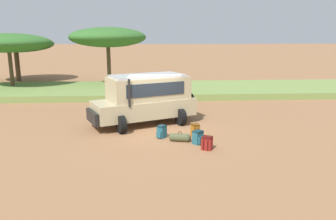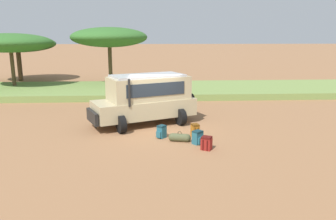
{
  "view_description": "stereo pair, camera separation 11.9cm",
  "coord_description": "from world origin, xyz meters",
  "px_view_note": "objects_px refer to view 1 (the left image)",
  "views": [
    {
      "loc": [
        -0.4,
        -14.64,
        4.28
      ],
      "look_at": [
        0.52,
        -0.26,
        1.0
      ],
      "focal_mm": 35.0,
      "sensor_mm": 36.0,
      "label": 1
    },
    {
      "loc": [
        -0.28,
        -14.64,
        4.28
      ],
      "look_at": [
        0.52,
        -0.26,
        1.0
      ],
      "focal_mm": 35.0,
      "sensor_mm": 36.0,
      "label": 2
    }
  ],
  "objects_px": {
    "acacia_tree_far_left": "(15,44)",
    "backpack_cluster_center": "(195,131)",
    "backpack_beside_front_wheel": "(198,137)",
    "safari_vehicle": "(146,98)",
    "acacia_tree_centre_back": "(108,37)",
    "acacia_tree_left_mid": "(8,43)",
    "duffel_bag_low_black_case": "(180,137)",
    "backpack_near_rear_wheel": "(162,132)",
    "backpack_outermost": "(207,143)"
  },
  "relations": [
    {
      "from": "acacia_tree_far_left",
      "to": "backpack_cluster_center",
      "type": "bearing_deg",
      "value": -52.68
    },
    {
      "from": "backpack_beside_front_wheel",
      "to": "safari_vehicle",
      "type": "bearing_deg",
      "value": 122.89
    },
    {
      "from": "acacia_tree_far_left",
      "to": "acacia_tree_centre_back",
      "type": "relative_size",
      "value": 1.08
    },
    {
      "from": "safari_vehicle",
      "to": "acacia_tree_left_mid",
      "type": "distance_m",
      "value": 15.09
    },
    {
      "from": "backpack_cluster_center",
      "to": "duffel_bag_low_black_case",
      "type": "bearing_deg",
      "value": -143.23
    },
    {
      "from": "backpack_near_rear_wheel",
      "to": "acacia_tree_centre_back",
      "type": "xyz_separation_m",
      "value": [
        -3.79,
        14.55,
        3.87
      ]
    },
    {
      "from": "safari_vehicle",
      "to": "backpack_cluster_center",
      "type": "distance_m",
      "value": 3.31
    },
    {
      "from": "acacia_tree_centre_back",
      "to": "safari_vehicle",
      "type": "bearing_deg",
      "value": -75.64
    },
    {
      "from": "backpack_near_rear_wheel",
      "to": "acacia_tree_left_mid",
      "type": "xyz_separation_m",
      "value": [
        -11.18,
        12.89,
        3.46
      ]
    },
    {
      "from": "acacia_tree_left_mid",
      "to": "acacia_tree_centre_back",
      "type": "bearing_deg",
      "value": 12.67
    },
    {
      "from": "acacia_tree_far_left",
      "to": "acacia_tree_centre_back",
      "type": "distance_m",
      "value": 10.16
    },
    {
      "from": "backpack_beside_front_wheel",
      "to": "acacia_tree_centre_back",
      "type": "xyz_separation_m",
      "value": [
        -5.22,
        15.45,
        3.87
      ]
    },
    {
      "from": "acacia_tree_left_mid",
      "to": "acacia_tree_centre_back",
      "type": "distance_m",
      "value": 7.58
    },
    {
      "from": "backpack_cluster_center",
      "to": "safari_vehicle",
      "type": "bearing_deg",
      "value": 131.91
    },
    {
      "from": "safari_vehicle",
      "to": "backpack_cluster_center",
      "type": "xyz_separation_m",
      "value": [
        2.11,
        -2.35,
        -1.01
      ]
    },
    {
      "from": "backpack_near_rear_wheel",
      "to": "acacia_tree_left_mid",
      "type": "relative_size",
      "value": 0.08
    },
    {
      "from": "backpack_outermost",
      "to": "acacia_tree_left_mid",
      "type": "distance_m",
      "value": 19.67
    },
    {
      "from": "backpack_near_rear_wheel",
      "to": "duffel_bag_low_black_case",
      "type": "height_order",
      "value": "backpack_near_rear_wheel"
    },
    {
      "from": "safari_vehicle",
      "to": "backpack_beside_front_wheel",
      "type": "bearing_deg",
      "value": -57.11
    },
    {
      "from": "backpack_beside_front_wheel",
      "to": "backpack_cluster_center",
      "type": "bearing_deg",
      "value": 89.35
    },
    {
      "from": "backpack_cluster_center",
      "to": "backpack_outermost",
      "type": "distance_m",
      "value": 1.6
    },
    {
      "from": "acacia_tree_left_mid",
      "to": "backpack_beside_front_wheel",
      "type": "bearing_deg",
      "value": -47.56
    },
    {
      "from": "backpack_outermost",
      "to": "backpack_cluster_center",
      "type": "bearing_deg",
      "value": 98.35
    },
    {
      "from": "backpack_cluster_center",
      "to": "backpack_beside_front_wheel",
      "type": "bearing_deg",
      "value": -90.65
    },
    {
      "from": "backpack_near_rear_wheel",
      "to": "acacia_tree_far_left",
      "type": "relative_size",
      "value": 0.08
    },
    {
      "from": "backpack_near_rear_wheel",
      "to": "acacia_tree_centre_back",
      "type": "relative_size",
      "value": 0.08
    },
    {
      "from": "safari_vehicle",
      "to": "backpack_beside_front_wheel",
      "type": "xyz_separation_m",
      "value": [
        2.1,
        -3.24,
        -1.03
      ]
    },
    {
      "from": "backpack_beside_front_wheel",
      "to": "duffel_bag_low_black_case",
      "type": "xyz_separation_m",
      "value": [
        -0.7,
        0.36,
        -0.1
      ]
    },
    {
      "from": "acacia_tree_centre_back",
      "to": "backpack_beside_front_wheel",
      "type": "bearing_deg",
      "value": -71.33
    },
    {
      "from": "backpack_cluster_center",
      "to": "duffel_bag_low_black_case",
      "type": "xyz_separation_m",
      "value": [
        -0.71,
        -0.53,
        -0.12
      ]
    },
    {
      "from": "safari_vehicle",
      "to": "duffel_bag_low_black_case",
      "type": "relative_size",
      "value": 5.81
    },
    {
      "from": "safari_vehicle",
      "to": "duffel_bag_low_black_case",
      "type": "bearing_deg",
      "value": -64.13
    },
    {
      "from": "duffel_bag_low_black_case",
      "to": "acacia_tree_centre_back",
      "type": "relative_size",
      "value": 0.14
    },
    {
      "from": "safari_vehicle",
      "to": "backpack_outermost",
      "type": "distance_m",
      "value": 4.69
    },
    {
      "from": "acacia_tree_centre_back",
      "to": "backpack_cluster_center",
      "type": "bearing_deg",
      "value": -70.23
    },
    {
      "from": "backpack_cluster_center",
      "to": "acacia_tree_left_mid",
      "type": "relative_size",
      "value": 0.09
    },
    {
      "from": "backpack_cluster_center",
      "to": "acacia_tree_centre_back",
      "type": "height_order",
      "value": "acacia_tree_centre_back"
    },
    {
      "from": "backpack_outermost",
      "to": "acacia_tree_far_left",
      "type": "height_order",
      "value": "acacia_tree_far_left"
    },
    {
      "from": "backpack_beside_front_wheel",
      "to": "backpack_near_rear_wheel",
      "type": "bearing_deg",
      "value": 147.66
    },
    {
      "from": "duffel_bag_low_black_case",
      "to": "acacia_tree_far_left",
      "type": "height_order",
      "value": "acacia_tree_far_left"
    },
    {
      "from": "backpack_cluster_center",
      "to": "acacia_tree_far_left",
      "type": "relative_size",
      "value": 0.08
    },
    {
      "from": "backpack_cluster_center",
      "to": "acacia_tree_centre_back",
      "type": "relative_size",
      "value": 0.09
    },
    {
      "from": "backpack_cluster_center",
      "to": "acacia_tree_centre_back",
      "type": "distance_m",
      "value": 15.94
    },
    {
      "from": "safari_vehicle",
      "to": "duffel_bag_low_black_case",
      "type": "height_order",
      "value": "safari_vehicle"
    },
    {
      "from": "safari_vehicle",
      "to": "backpack_cluster_center",
      "type": "relative_size",
      "value": 9.13
    },
    {
      "from": "safari_vehicle",
      "to": "backpack_cluster_center",
      "type": "height_order",
      "value": "safari_vehicle"
    },
    {
      "from": "acacia_tree_left_mid",
      "to": "acacia_tree_centre_back",
      "type": "xyz_separation_m",
      "value": [
        7.39,
        1.66,
        0.41
      ]
    },
    {
      "from": "backpack_beside_front_wheel",
      "to": "acacia_tree_left_mid",
      "type": "height_order",
      "value": "acacia_tree_left_mid"
    },
    {
      "from": "backpack_cluster_center",
      "to": "backpack_outermost",
      "type": "relative_size",
      "value": 1.12
    },
    {
      "from": "backpack_cluster_center",
      "to": "backpack_near_rear_wheel",
      "type": "bearing_deg",
      "value": 179.55
    }
  ]
}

